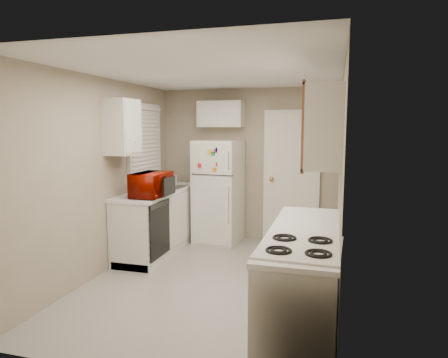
# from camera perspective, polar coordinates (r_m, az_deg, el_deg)

# --- Properties ---
(floor) EXTENTS (3.80, 3.80, 0.00)m
(floor) POSITION_cam_1_polar(r_m,az_deg,el_deg) (4.86, -1.64, -14.34)
(floor) COLOR #B2AEA6
(floor) RESTS_ON ground
(ceiling) EXTENTS (3.80, 3.80, 0.00)m
(ceiling) POSITION_cam_1_polar(r_m,az_deg,el_deg) (4.55, -1.76, 14.99)
(ceiling) COLOR white
(ceiling) RESTS_ON floor
(wall_left) EXTENTS (3.80, 3.80, 0.00)m
(wall_left) POSITION_cam_1_polar(r_m,az_deg,el_deg) (5.14, -16.76, 0.40)
(wall_left) COLOR tan
(wall_left) RESTS_ON floor
(wall_right) EXTENTS (3.80, 3.80, 0.00)m
(wall_right) POSITION_cam_1_polar(r_m,az_deg,el_deg) (4.35, 16.20, -0.82)
(wall_right) COLOR tan
(wall_right) RESTS_ON floor
(wall_back) EXTENTS (2.80, 2.80, 0.00)m
(wall_back) POSITION_cam_1_polar(r_m,az_deg,el_deg) (6.38, 3.40, 2.02)
(wall_back) COLOR tan
(wall_back) RESTS_ON floor
(wall_front) EXTENTS (2.80, 2.80, 0.00)m
(wall_front) POSITION_cam_1_polar(r_m,az_deg,el_deg) (2.82, -13.33, -5.12)
(wall_front) COLOR tan
(wall_front) RESTS_ON floor
(left_counter) EXTENTS (0.60, 1.80, 0.90)m
(left_counter) POSITION_cam_1_polar(r_m,az_deg,el_deg) (5.91, -9.31, -5.88)
(left_counter) COLOR silver
(left_counter) RESTS_ON floor
(dishwasher) EXTENTS (0.03, 0.58, 0.72)m
(dishwasher) POSITION_cam_1_polar(r_m,az_deg,el_deg) (5.25, -9.21, -7.12)
(dishwasher) COLOR black
(dishwasher) RESTS_ON floor
(sink) EXTENTS (0.54, 0.74, 0.16)m
(sink) POSITION_cam_1_polar(r_m,az_deg,el_deg) (5.96, -8.79, -1.73)
(sink) COLOR gray
(sink) RESTS_ON left_counter
(microwave) EXTENTS (0.57, 0.33, 0.38)m
(microwave) POSITION_cam_1_polar(r_m,az_deg,el_deg) (5.26, -10.30, -0.89)
(microwave) COLOR #860B00
(microwave) RESTS_ON left_counter
(soap_bottle) EXTENTS (0.09, 0.09, 0.19)m
(soap_bottle) POSITION_cam_1_polar(r_m,az_deg,el_deg) (6.46, -7.22, 0.26)
(soap_bottle) COLOR white
(soap_bottle) RESTS_ON left_counter
(window_blinds) EXTENTS (0.10, 0.98, 1.08)m
(window_blinds) POSITION_cam_1_polar(r_m,az_deg,el_deg) (6.00, -11.20, 5.38)
(window_blinds) COLOR silver
(window_blinds) RESTS_ON wall_left
(upper_cabinet_left) EXTENTS (0.30, 0.45, 0.70)m
(upper_cabinet_left) POSITION_cam_1_polar(r_m,az_deg,el_deg) (5.22, -14.31, 7.19)
(upper_cabinet_left) COLOR silver
(upper_cabinet_left) RESTS_ON wall_left
(refrigerator) EXTENTS (0.71, 0.70, 1.60)m
(refrigerator) POSITION_cam_1_polar(r_m,az_deg,el_deg) (6.22, -0.80, -1.82)
(refrigerator) COLOR white
(refrigerator) RESTS_ON floor
(cabinet_over_fridge) EXTENTS (0.70, 0.30, 0.40)m
(cabinet_over_fridge) POSITION_cam_1_polar(r_m,az_deg,el_deg) (6.30, -0.44, 9.25)
(cabinet_over_fridge) COLOR silver
(cabinet_over_fridge) RESTS_ON wall_back
(interior_door) EXTENTS (0.86, 0.06, 2.08)m
(interior_door) POSITION_cam_1_polar(r_m,az_deg,el_deg) (6.25, 9.59, 0.16)
(interior_door) COLOR white
(interior_door) RESTS_ON floor
(right_counter) EXTENTS (0.60, 2.00, 0.90)m
(right_counter) POSITION_cam_1_polar(r_m,az_deg,el_deg) (3.77, 11.16, -13.76)
(right_counter) COLOR silver
(right_counter) RESTS_ON floor
(stove) EXTENTS (0.63, 0.77, 0.90)m
(stove) POSITION_cam_1_polar(r_m,az_deg,el_deg) (3.26, 10.63, -17.22)
(stove) COLOR white
(stove) RESTS_ON floor
(upper_cabinet_right) EXTENTS (0.30, 1.20, 0.70)m
(upper_cabinet_right) POSITION_cam_1_polar(r_m,az_deg,el_deg) (3.81, 14.31, 7.17)
(upper_cabinet_right) COLOR silver
(upper_cabinet_right) RESTS_ON wall_right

